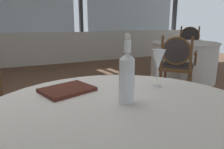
{
  "coord_description": "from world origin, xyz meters",
  "views": [
    {
      "loc": [
        -0.11,
        -2.14,
        1.11
      ],
      "look_at": [
        0.34,
        -1.17,
        0.85
      ],
      "focal_mm": 33.63,
      "sensor_mm": 36.0,
      "label": 1
    }
  ],
  "objects_px": {
    "wine_glass": "(158,60)",
    "dining_chair_0_1": "(177,61)",
    "dining_chair_0_0": "(188,45)",
    "menu_book": "(67,90)",
    "water_bottle": "(127,76)"
  },
  "relations": [
    {
      "from": "water_bottle",
      "to": "dining_chair_0_0",
      "type": "bearing_deg",
      "value": 41.75
    },
    {
      "from": "water_bottle",
      "to": "dining_chair_0_1",
      "type": "distance_m",
      "value": 2.32
    },
    {
      "from": "dining_chair_0_0",
      "to": "dining_chair_0_1",
      "type": "distance_m",
      "value": 2.12
    },
    {
      "from": "water_bottle",
      "to": "menu_book",
      "type": "relative_size",
      "value": 1.22
    },
    {
      "from": "menu_book",
      "to": "dining_chair_0_0",
      "type": "bearing_deg",
      "value": 19.33
    },
    {
      "from": "wine_glass",
      "to": "menu_book",
      "type": "relative_size",
      "value": 0.83
    },
    {
      "from": "wine_glass",
      "to": "menu_book",
      "type": "distance_m",
      "value": 0.55
    },
    {
      "from": "water_bottle",
      "to": "menu_book",
      "type": "distance_m",
      "value": 0.38
    },
    {
      "from": "wine_glass",
      "to": "dining_chair_0_1",
      "type": "relative_size",
      "value": 0.24
    },
    {
      "from": "menu_book",
      "to": "dining_chair_0_0",
      "type": "distance_m",
      "value": 4.41
    },
    {
      "from": "dining_chair_0_1",
      "to": "water_bottle",
      "type": "bearing_deg",
      "value": -178.89
    },
    {
      "from": "wine_glass",
      "to": "dining_chair_0_1",
      "type": "xyz_separation_m",
      "value": [
        1.41,
        1.4,
        -0.35
      ]
    },
    {
      "from": "wine_glass",
      "to": "menu_book",
      "type": "height_order",
      "value": "wine_glass"
    },
    {
      "from": "dining_chair_0_0",
      "to": "water_bottle",
      "type": "bearing_deg",
      "value": 0.58
    },
    {
      "from": "wine_glass",
      "to": "menu_book",
      "type": "xyz_separation_m",
      "value": [
        -0.51,
        0.14,
        -0.15
      ]
    }
  ]
}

